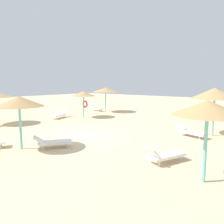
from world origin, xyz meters
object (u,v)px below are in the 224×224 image
object	(u,v)px
lounger_1	(59,115)
lounger_5	(164,155)
parasol_4	(215,93)
parasol_5	(208,108)
parasol_1	(83,94)
lounger_3	(96,108)
parasol_3	(106,90)
lounger_4	(191,132)
lounger_0	(52,142)
parasol_0	(19,102)

from	to	relation	value
lounger_1	lounger_5	bearing A→B (deg)	-18.77
parasol_4	parasol_5	world-z (taller)	parasol_4
parasol_1	lounger_3	bearing A→B (deg)	119.54
parasol_3	lounger_4	world-z (taller)	parasol_3
parasol_3	lounger_0	bearing A→B (deg)	-60.30
lounger_3	parasol_1	bearing A→B (deg)	-60.46
parasol_1	lounger_1	xyz separation A→B (m)	(-1.53, -1.72, -1.92)
lounger_1	lounger_5	distance (m)	13.63
lounger_1	lounger_3	xyz separation A→B (m)	(-0.95, 6.10, -0.01)
parasol_1	lounger_1	distance (m)	3.00
parasol_4	lounger_0	world-z (taller)	parasol_4
parasol_5	lounger_4	bearing A→B (deg)	113.22
parasol_0	parasol_4	distance (m)	11.27
parasol_0	lounger_4	size ratio (longest dim) A/B	1.33
lounger_0	lounger_4	bearing A→B (deg)	55.74
parasol_3	lounger_4	bearing A→B (deg)	-24.37
lounger_3	lounger_0	bearing A→B (deg)	-55.28
parasol_1	lounger_0	world-z (taller)	parasol_1
lounger_4	lounger_5	world-z (taller)	lounger_5
lounger_3	lounger_5	distance (m)	17.37
parasol_3	parasol_5	xyz separation A→B (m)	(14.13, -11.20, 0.01)
parasol_1	lounger_1	world-z (taller)	parasol_1
parasol_1	lounger_3	world-z (taller)	parasol_1
parasol_1	parasol_4	distance (m)	11.63
parasol_1	lounger_5	xyz separation A→B (m)	(11.37, -6.11, -1.92)
parasol_4	lounger_0	distance (m)	10.04
parasol_1	parasol_5	distance (m)	14.93
parasol_0	lounger_1	world-z (taller)	parasol_0
parasol_0	parasol_1	bearing A→B (deg)	118.89
parasol_0	parasol_4	bearing A→B (deg)	53.62
parasol_5	lounger_1	xyz separation A→B (m)	(-14.75, 5.22, -2.19)
parasol_5	lounger_3	bearing A→B (deg)	144.21
parasol_0	lounger_1	size ratio (longest dim) A/B	1.37
parasol_0	parasol_1	world-z (taller)	parasol_0
lounger_5	lounger_3	bearing A→B (deg)	142.88
parasol_0	lounger_0	bearing A→B (deg)	46.16
parasol_0	lounger_5	size ratio (longest dim) A/B	1.35
lounger_4	parasol_5	bearing A→B (deg)	-66.78
lounger_5	parasol_3	bearing A→B (deg)	139.85
parasol_3	lounger_3	size ratio (longest dim) A/B	1.48
parasol_4	lounger_1	bearing A→B (deg)	-171.97
parasol_5	lounger_1	world-z (taller)	parasol_5
parasol_4	lounger_1	distance (m)	13.48
parasol_4	lounger_4	xyz separation A→B (m)	(-0.96, -1.12, -2.35)
parasol_1	lounger_3	distance (m)	5.39
parasol_0	lounger_3	bearing A→B (deg)	119.10
parasol_4	lounger_5	distance (m)	6.67
lounger_0	lounger_4	distance (m)	8.30
parasol_1	parasol_5	world-z (taller)	parasol_5
parasol_4	lounger_4	size ratio (longest dim) A/B	1.50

